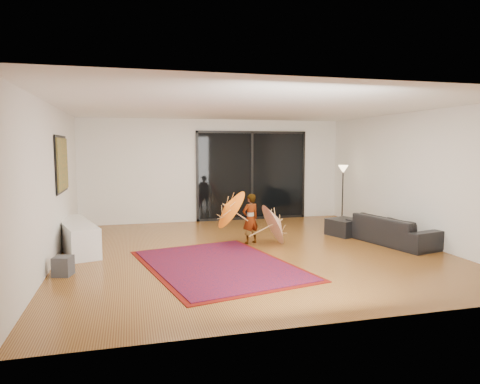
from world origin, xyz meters
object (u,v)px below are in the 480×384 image
object	(u,v)px
media_console	(76,236)
sofa	(392,230)
ottoman	(345,227)
child	(250,219)

from	to	relation	value
media_console	sofa	bearing A→B (deg)	-25.76
ottoman	media_console	bearing A→B (deg)	179.92
media_console	sofa	world-z (taller)	sofa
media_console	child	world-z (taller)	child
media_console	ottoman	world-z (taller)	media_console
sofa	ottoman	size ratio (longest dim) A/B	3.03
media_console	sofa	size ratio (longest dim) A/B	1.03
sofa	ottoman	world-z (taller)	sofa
sofa	child	distance (m)	2.91
sofa	ottoman	distance (m)	1.13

